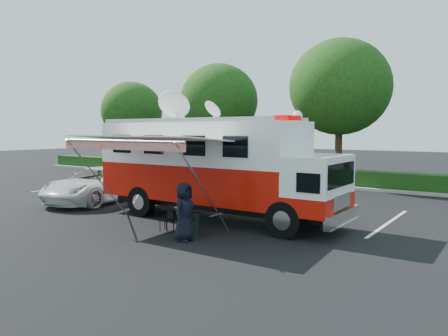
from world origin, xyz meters
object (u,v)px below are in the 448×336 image
at_px(folding_table, 177,209).
at_px(trash_bin, 192,223).
at_px(command_truck, 215,166).
at_px(white_suv, 100,202).

xyz_separation_m(folding_table, trash_bin, (0.84, -0.28, -0.32)).
relative_size(folding_table, trash_bin, 1.27).
height_order(folding_table, trash_bin, trash_bin).
distance_m(command_truck, trash_bin, 3.05).
bearing_deg(trash_bin, folding_table, 161.46).
xyz_separation_m(command_truck, white_suv, (-6.77, 0.20, -2.00)).
bearing_deg(folding_table, command_truck, 90.36).
bearing_deg(white_suv, trash_bin, -27.52).
bearing_deg(folding_table, white_suv, 160.75).
distance_m(command_truck, white_suv, 7.07).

